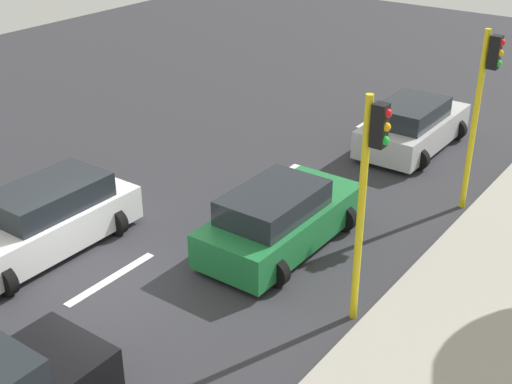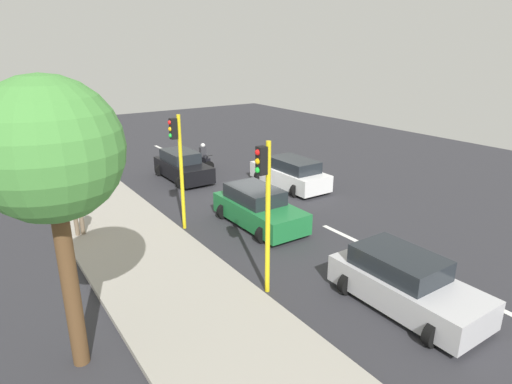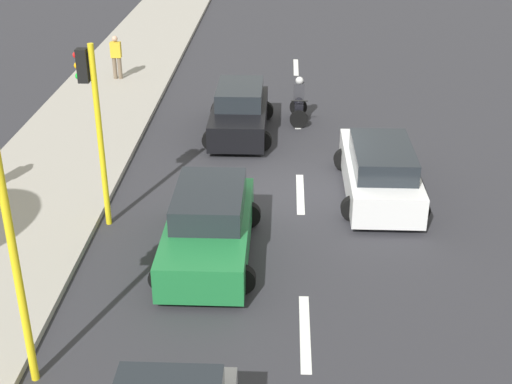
% 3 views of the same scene
% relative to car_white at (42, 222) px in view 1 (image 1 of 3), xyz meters
% --- Properties ---
extents(ground_plane, '(40.00, 60.00, 0.10)m').
position_rel_car_white_xyz_m(ground_plane, '(2.07, 0.03, -0.76)').
color(ground_plane, '#2D2D33').
extents(lane_stripe_mid, '(0.20, 2.40, 0.01)m').
position_rel_car_white_xyz_m(lane_stripe_mid, '(2.07, 0.03, -0.71)').
color(lane_stripe_mid, white).
rests_on(lane_stripe_mid, ground).
extents(lane_stripe_south, '(0.20, 2.40, 0.01)m').
position_rel_car_white_xyz_m(lane_stripe_south, '(2.07, 6.03, -0.71)').
color(lane_stripe_south, white).
rests_on(lane_stripe_south, ground).
extents(lane_stripe_far_south, '(0.20, 2.40, 0.01)m').
position_rel_car_white_xyz_m(lane_stripe_far_south, '(2.07, 12.03, -0.71)').
color(lane_stripe_far_south, white).
rests_on(lane_stripe_far_south, ground).
extents(car_white, '(2.20, 4.59, 1.52)m').
position_rel_car_white_xyz_m(car_white, '(0.00, 0.00, 0.00)').
color(car_white, white).
rests_on(car_white, ground).
extents(car_silver, '(2.28, 4.26, 1.52)m').
position_rel_car_white_xyz_m(car_silver, '(4.15, 10.26, -0.00)').
color(car_silver, '#B7B7BC').
rests_on(car_silver, ground).
extents(car_green, '(2.24, 4.32, 1.52)m').
position_rel_car_white_xyz_m(car_green, '(4.19, 3.21, -0.00)').
color(car_green, '#1E7238').
rests_on(car_green, ground).
extents(traffic_light_corner, '(0.49, 0.24, 4.50)m').
position_rel_car_white_xyz_m(traffic_light_corner, '(6.92, 1.87, 2.22)').
color(traffic_light_corner, yellow).
rests_on(traffic_light_corner, ground).
extents(traffic_light_midblock, '(0.49, 0.24, 4.50)m').
position_rel_car_white_xyz_m(traffic_light_midblock, '(6.92, 7.52, 2.22)').
color(traffic_light_midblock, yellow).
rests_on(traffic_light_midblock, ground).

